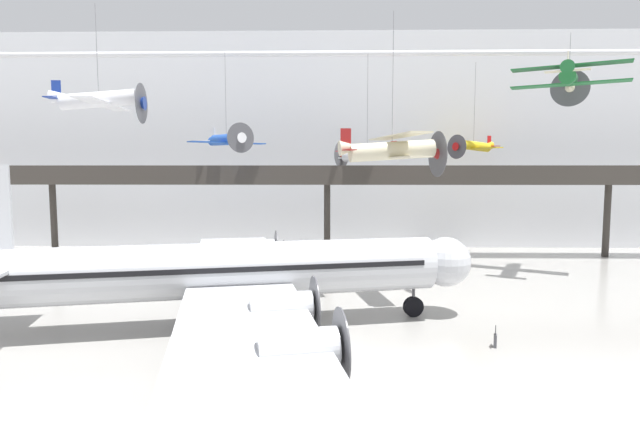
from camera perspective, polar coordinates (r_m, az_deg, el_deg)
name	(u,v)px	position (r m, az deg, el deg)	size (l,w,h in m)	color
ground_plane	(324,346)	(27.89, 0.43, -14.87)	(260.00, 260.00, 0.00)	#9E9B96
hangar_back_wall	(328,141)	(61.56, 0.87, 8.25)	(140.00, 3.00, 25.61)	silver
mezzanine_walkway	(327,181)	(53.22, 0.82, 3.73)	(110.00, 3.20, 9.83)	#38332D
ceiling_truss_beam	(327,54)	(54.27, 0.83, 17.80)	(120.00, 0.60, 0.60)	silver
airliner_silver_main	(222,272)	(30.41, -11.11, -6.53)	(31.84, 36.67, 9.77)	silver
suspended_plane_cream_biplane	(392,150)	(37.43, 8.25, 7.19)	(8.08, 9.77, 11.96)	beige
suspended_plane_blue_trainer	(226,140)	(50.91, -10.65, 8.27)	(7.05, 6.65, 9.93)	#1E4CAD
suspended_plane_white_twin	(99,100)	(39.51, -23.96, 11.77)	(6.61, 8.09, 8.30)	silver
suspended_plane_silver_racer	(367,155)	(50.88, 5.40, 6.62)	(6.86, 7.54, 11.35)	silver
suspended_plane_yellow_lowwing	(473,146)	(57.40, 17.13, 7.38)	(6.07, 6.59, 10.38)	yellow
suspended_plane_green_biplane	(569,77)	(49.33, 26.57, 13.78)	(9.10, 8.05, 5.85)	#1E6B33
info_sign_pedestal	(495,339)	(29.09, 19.40, -13.36)	(0.30, 0.75, 1.24)	#4C4C51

